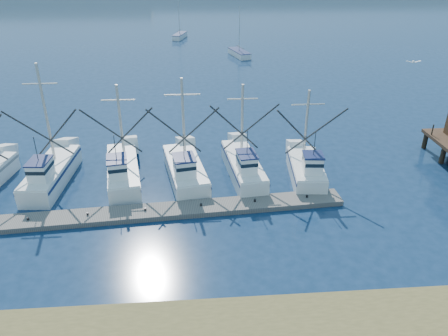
{
  "coord_description": "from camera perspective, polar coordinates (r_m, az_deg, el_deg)",
  "views": [
    {
      "loc": [
        -3.27,
        -21.25,
        17.4
      ],
      "look_at": [
        -1.04,
        8.0,
        2.23
      ],
      "focal_mm": 35.0,
      "sensor_mm": 36.0,
      "label": 1
    }
  ],
  "objects": [
    {
      "name": "sailboat_near",
      "position": [
        77.58,
        2.0,
        14.74
      ],
      "size": [
        3.51,
        6.42,
        8.1
      ],
      "rotation": [
        0.0,
        0.0,
        0.28
      ],
      "color": "white",
      "rests_on": "ground"
    },
    {
      "name": "sailboat_far",
      "position": [
        93.46,
        -5.8,
        16.8
      ],
      "size": [
        3.03,
        5.71,
        8.1
      ],
      "rotation": [
        0.0,
        0.0,
        -0.28
      ],
      "color": "white",
      "rests_on": "ground"
    },
    {
      "name": "floating_dock",
      "position": [
        31.93,
        -10.21,
        -5.76
      ],
      "size": [
        29.12,
        4.09,
        0.39
      ],
      "primitive_type": "cube",
      "rotation": [
        0.0,
        0.0,
        0.07
      ],
      "color": "#66625B",
      "rests_on": "ground"
    },
    {
      "name": "flying_gull",
      "position": [
        34.9,
        23.5,
        12.6
      ],
      "size": [
        1.08,
        0.2,
        0.2
      ],
      "color": "white",
      "rests_on": "ground"
    },
    {
      "name": "ground",
      "position": [
        27.66,
        3.48,
        -11.7
      ],
      "size": [
        500.0,
        500.0,
        0.0
      ],
      "primitive_type": "plane",
      "color": "#0D223B",
      "rests_on": "ground"
    },
    {
      "name": "trawler_fleet",
      "position": [
        35.79,
        -9.92,
        -0.47
      ],
      "size": [
        29.0,
        8.6,
        9.45
      ],
      "color": "white",
      "rests_on": "ground"
    }
  ]
}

